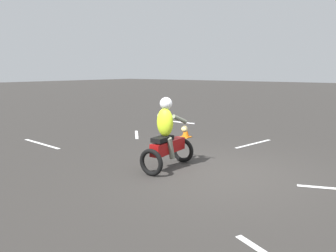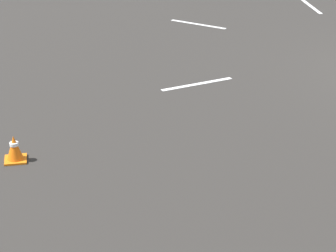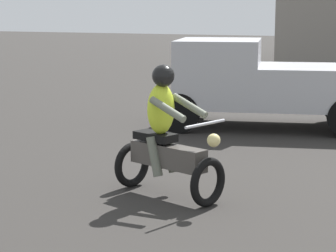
# 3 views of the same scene
# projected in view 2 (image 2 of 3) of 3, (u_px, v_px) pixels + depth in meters

# --- Properties ---
(traffic_cone_near_right) EXTENTS (0.32, 0.32, 0.40)m
(traffic_cone_near_right) POSITION_uv_depth(u_px,v_px,m) (14.00, 149.00, 9.53)
(traffic_cone_near_right) COLOR orange
(traffic_cone_near_right) RESTS_ON ground
(lane_stripe_e) EXTENTS (2.03, 0.23, 0.01)m
(lane_stripe_e) POSITION_uv_depth(u_px,v_px,m) (309.00, 5.00, 18.23)
(lane_stripe_e) COLOR silver
(lane_stripe_e) RESTS_ON ground
(lane_stripe_ne) EXTENTS (1.12, 1.21, 0.01)m
(lane_stripe_ne) POSITION_uv_depth(u_px,v_px,m) (198.00, 24.00, 16.38)
(lane_stripe_ne) COLOR silver
(lane_stripe_ne) RESTS_ON ground
(lane_stripe_n) EXTENTS (0.51, 1.48, 0.01)m
(lane_stripe_n) POSITION_uv_depth(u_px,v_px,m) (197.00, 84.00, 12.50)
(lane_stripe_n) COLOR silver
(lane_stripe_n) RESTS_ON ground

